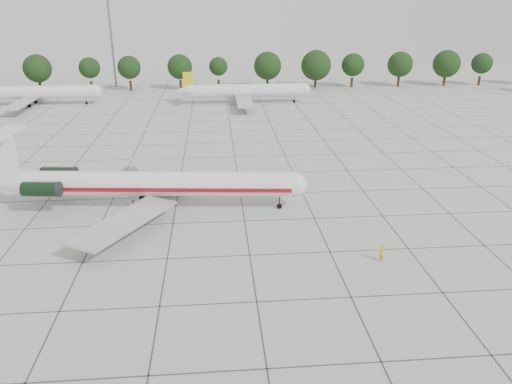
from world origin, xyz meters
TOP-DOWN VIEW (x-y plane):
  - ground at (0.00, 0.00)m, footprint 260.00×260.00m
  - apron_joints at (0.00, 15.00)m, footprint 170.00×170.00m
  - main_airliner at (-11.79, 4.76)m, footprint 37.68×29.51m
  - ground_crew at (12.43, -10.18)m, footprint 0.75×0.66m
  - bg_airliner_b at (-43.92, 67.27)m, footprint 28.24×27.20m
  - bg_airliner_c at (4.54, 65.28)m, footprint 28.24×27.20m
  - tree_line at (-11.68, 85.00)m, footprint 249.86×8.44m
  - floodlight_mast at (-30.00, 92.00)m, footprint 1.60×1.60m

SIDE VIEW (x-z plane):
  - ground at x=0.00m, z-range 0.00..0.00m
  - apron_joints at x=0.00m, z-range 0.00..0.02m
  - ground_crew at x=12.43m, z-range 0.00..1.72m
  - bg_airliner_b at x=-43.92m, z-range -0.79..6.61m
  - bg_airliner_c at x=4.54m, z-range -0.79..6.61m
  - main_airliner at x=-11.79m, z-range -1.30..7.54m
  - tree_line at x=-11.68m, z-range 0.87..11.09m
  - floodlight_mast at x=-30.00m, z-range 1.56..27.01m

